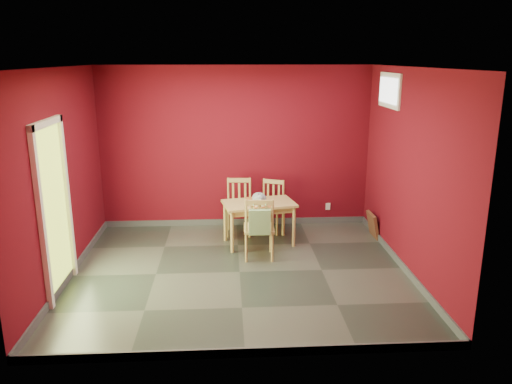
{
  "coord_description": "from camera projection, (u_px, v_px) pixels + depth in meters",
  "views": [
    {
      "loc": [
        -0.15,
        -6.25,
        2.82
      ],
      "look_at": [
        0.25,
        0.45,
        1.0
      ],
      "focal_mm": 35.0,
      "sensor_mm": 36.0,
      "label": 1
    }
  ],
  "objects": [
    {
      "name": "cat",
      "position": [
        259.0,
        196.0,
        7.54
      ],
      "size": [
        0.31,
        0.49,
        0.23
      ],
      "primitive_type": null,
      "rotation": [
        0.0,
        0.0,
        0.16
      ],
      "color": "slate",
      "rests_on": "table_runner"
    },
    {
      "name": "chair_near",
      "position": [
        259.0,
        227.0,
        7.12
      ],
      "size": [
        0.44,
        0.44,
        0.92
      ],
      "color": "tan",
      "rests_on": "ground"
    },
    {
      "name": "room_shell",
      "position": [
        240.0,
        269.0,
        6.75
      ],
      "size": [
        4.5,
        4.5,
        4.5
      ],
      "color": "#550813",
      "rests_on": "ground"
    },
    {
      "name": "dining_table",
      "position": [
        259.0,
        208.0,
        7.65
      ],
      "size": [
        1.17,
        0.82,
        0.67
      ],
      "color": "tan",
      "rests_on": "ground"
    },
    {
      "name": "window",
      "position": [
        389.0,
        90.0,
        7.24
      ],
      "size": [
        0.05,
        0.9,
        0.5
      ],
      "color": "white",
      "rests_on": "room_shell"
    },
    {
      "name": "ground",
      "position": [
        240.0,
        272.0,
        6.77
      ],
      "size": [
        4.5,
        4.5,
        0.0
      ],
      "primitive_type": "plane",
      "color": "#2D342D",
      "rests_on": "ground"
    },
    {
      "name": "doorway",
      "position": [
        54.0,
        204.0,
        5.96
      ],
      "size": [
        0.06,
        1.01,
        2.13
      ],
      "color": "#B7D838",
      "rests_on": "ground"
    },
    {
      "name": "chair_far_left",
      "position": [
        239.0,
        206.0,
        8.16
      ],
      "size": [
        0.45,
        0.45,
        0.9
      ],
      "color": "tan",
      "rests_on": "ground"
    },
    {
      "name": "chair_far_right",
      "position": [
        271.0,
        206.0,
        8.28
      ],
      "size": [
        0.52,
        0.52,
        0.85
      ],
      "color": "tan",
      "rests_on": "ground"
    },
    {
      "name": "table_runner",
      "position": [
        259.0,
        207.0,
        7.54
      ],
      "size": [
        0.41,
        0.67,
        0.31
      ],
      "color": "#A8602B",
      "rests_on": "dining_table"
    },
    {
      "name": "outlet_plate",
      "position": [
        328.0,
        206.0,
        8.69
      ],
      "size": [
        0.08,
        0.02,
        0.12
      ],
      "primitive_type": "cube",
      "color": "silver",
      "rests_on": "room_shell"
    },
    {
      "name": "tote_bag",
      "position": [
        260.0,
        222.0,
        6.86
      ],
      "size": [
        0.3,
        0.18,
        0.42
      ],
      "color": "#6D905C",
      "rests_on": "chair_near"
    },
    {
      "name": "picture_frame",
      "position": [
        373.0,
        225.0,
        8.05
      ],
      "size": [
        0.14,
        0.4,
        0.4
      ],
      "color": "brown",
      "rests_on": "ground"
    }
  ]
}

